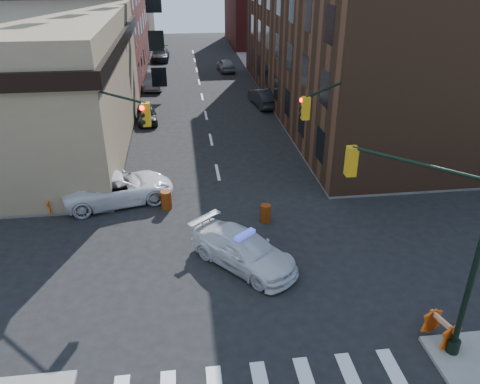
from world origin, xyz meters
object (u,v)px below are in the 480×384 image
object	(u,v)px
pedestrian_b	(19,194)
barrel_bank	(166,200)
parked_car_enear	(264,97)
barricade_nw_a	(86,185)
parked_car_wfar	(155,80)
barrel_road	(266,213)
pedestrian_a	(21,196)
parked_car_wnear	(147,114)
police_car	(243,250)
pickup	(119,188)
barricade_se_a	(441,329)

from	to	relation	value
pedestrian_b	barrel_bank	bearing A→B (deg)	-22.08
parked_car_enear	barricade_nw_a	bearing A→B (deg)	42.66
parked_car_wfar	barrel_road	world-z (taller)	parked_car_wfar
parked_car_enear	pedestrian_a	bearing A→B (deg)	40.30
barrel_bank	barricade_nw_a	world-z (taller)	barrel_bank
parked_car_enear	parked_car_wnear	bearing A→B (deg)	9.98
parked_car_wnear	barrel_bank	xyz separation A→B (m)	(1.80, -15.21, -0.16)
pedestrian_a	pedestrian_b	xyz separation A→B (m)	(-0.14, 0.14, 0.10)
parked_car_wfar	barrel_bank	size ratio (longest dim) A/B	4.87
barrel_bank	barricade_nw_a	size ratio (longest dim) A/B	0.92
police_car	pickup	size ratio (longest dim) A/B	0.88
barrel_road	barricade_se_a	world-z (taller)	barricade_se_a
pedestrian_a	barrel_bank	xyz separation A→B (m)	(7.60, -0.40, -0.52)
pedestrian_b	barricade_nw_a	size ratio (longest dim) A/B	1.76
parked_car_wnear	pedestrian_b	distance (m)	15.84
police_car	barricade_se_a	distance (m)	8.45
barrel_road	barrel_bank	world-z (taller)	barrel_bank
parked_car_wnear	barrel_bank	size ratio (longest dim) A/B	3.84
pickup	barrel_bank	bearing A→B (deg)	-127.96
pickup	parked_car_enear	xyz separation A→B (m)	(11.30, 17.42, -0.02)
parked_car_enear	pedestrian_b	bearing A→B (deg)	39.84
parked_car_enear	barrel_road	distance (m)	20.97
parked_car_wnear	barricade_se_a	distance (m)	28.94
parked_car_enear	barricade_se_a	bearing A→B (deg)	84.30
pedestrian_a	barrel_road	distance (m)	12.99
parked_car_wnear	barricade_nw_a	size ratio (longest dim) A/B	3.53
parked_car_wfar	parked_car_enear	world-z (taller)	same
pickup	barricade_se_a	xyz separation A→B (m)	(12.43, -12.46, -0.24)
pickup	parked_car_enear	distance (m)	20.77
barrel_road	barrel_bank	xyz separation A→B (m)	(-5.14, 2.08, 0.03)
police_car	barricade_nw_a	world-z (taller)	police_car
pedestrian_a	parked_car_enear	bearing A→B (deg)	57.22
police_car	pedestrian_b	world-z (taller)	pedestrian_b
parked_car_wnear	pedestrian_b	xyz separation A→B (m)	(-5.94, -14.67, 0.46)
parked_car_wfar	barricade_se_a	bearing A→B (deg)	-67.72
police_car	pedestrian_a	xyz separation A→B (m)	(-11.09, 6.10, 0.26)
parked_car_wnear	barricade_se_a	bearing A→B (deg)	-72.25
police_car	parked_car_wnear	distance (m)	21.57
pedestrian_a	pedestrian_b	bearing A→B (deg)	143.20
parked_car_wnear	parked_car_enear	world-z (taller)	parked_car_enear
pedestrian_b	barrel_bank	world-z (taller)	pedestrian_b
pickup	parked_car_wfar	bearing A→B (deg)	-16.71
pedestrian_a	barricade_se_a	distance (m)	20.98
parked_car_wnear	barricade_se_a	size ratio (longest dim) A/B	3.26
barricade_se_a	parked_car_wnear	bearing A→B (deg)	8.79
police_car	parked_car_wfar	size ratio (longest dim) A/B	1.06
barricade_se_a	barrel_bank	bearing A→B (deg)	26.11
parked_car_wfar	barricade_nw_a	bearing A→B (deg)	-91.95
police_car	parked_car_wfar	world-z (taller)	parked_car_wfar
police_car	barrel_bank	size ratio (longest dim) A/B	5.17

